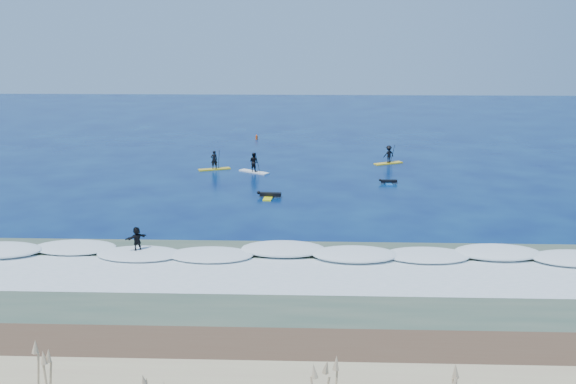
{
  "coord_description": "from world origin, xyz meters",
  "views": [
    {
      "loc": [
        2.5,
        -43.84,
        12.34
      ],
      "look_at": [
        0.86,
        2.08,
        0.6
      ],
      "focal_mm": 40.0,
      "sensor_mm": 36.0,
      "label": 1
    }
  ],
  "objects_px": {
    "prone_paddler_near": "(269,195)",
    "marker_buoy": "(257,137)",
    "wave_surfer": "(137,241)",
    "sup_paddler_right": "(389,156)",
    "sup_paddler_center": "(254,164)",
    "prone_paddler_far": "(388,182)",
    "sup_paddler_left": "(214,163)"
  },
  "relations": [
    {
      "from": "prone_paddler_near",
      "to": "marker_buoy",
      "type": "height_order",
      "value": "marker_buoy"
    },
    {
      "from": "sup_paddler_left",
      "to": "sup_paddler_center",
      "type": "bearing_deg",
      "value": -36.93
    },
    {
      "from": "prone_paddler_far",
      "to": "wave_surfer",
      "type": "xyz_separation_m",
      "value": [
        -16.04,
        -17.65,
        0.71
      ]
    },
    {
      "from": "sup_paddler_center",
      "to": "prone_paddler_far",
      "type": "height_order",
      "value": "sup_paddler_center"
    },
    {
      "from": "sup_paddler_left",
      "to": "prone_paddler_near",
      "type": "bearing_deg",
      "value": -81.35
    },
    {
      "from": "prone_paddler_far",
      "to": "wave_surfer",
      "type": "bearing_deg",
      "value": 134.29
    },
    {
      "from": "wave_surfer",
      "to": "marker_buoy",
      "type": "height_order",
      "value": "wave_surfer"
    },
    {
      "from": "sup_paddler_center",
      "to": "marker_buoy",
      "type": "height_order",
      "value": "sup_paddler_center"
    },
    {
      "from": "sup_paddler_center",
      "to": "sup_paddler_right",
      "type": "distance_m",
      "value": 13.01
    },
    {
      "from": "prone_paddler_far",
      "to": "marker_buoy",
      "type": "bearing_deg",
      "value": 27.34
    },
    {
      "from": "sup_paddler_left",
      "to": "marker_buoy",
      "type": "relative_size",
      "value": 4.52
    },
    {
      "from": "sup_paddler_center",
      "to": "sup_paddler_right",
      "type": "xyz_separation_m",
      "value": [
        12.31,
        4.2,
        0.01
      ]
    },
    {
      "from": "wave_surfer",
      "to": "prone_paddler_near",
      "type": "bearing_deg",
      "value": 21.03
    },
    {
      "from": "prone_paddler_near",
      "to": "prone_paddler_far",
      "type": "distance_m",
      "value": 10.59
    },
    {
      "from": "prone_paddler_near",
      "to": "wave_surfer",
      "type": "bearing_deg",
      "value": 157.77
    },
    {
      "from": "wave_surfer",
      "to": "marker_buoy",
      "type": "relative_size",
      "value": 2.97
    },
    {
      "from": "prone_paddler_near",
      "to": "sup_paddler_right",
      "type": "bearing_deg",
      "value": -34.49
    },
    {
      "from": "prone_paddler_far",
      "to": "marker_buoy",
      "type": "distance_m",
      "value": 24.57
    },
    {
      "from": "sup_paddler_center",
      "to": "prone_paddler_far",
      "type": "xyz_separation_m",
      "value": [
        11.36,
        -3.82,
        -0.63
      ]
    },
    {
      "from": "sup_paddler_left",
      "to": "wave_surfer",
      "type": "bearing_deg",
      "value": -114.11
    },
    {
      "from": "sup_paddler_center",
      "to": "marker_buoy",
      "type": "xyz_separation_m",
      "value": [
        -1.21,
        17.29,
        -0.49
      ]
    },
    {
      "from": "prone_paddler_near",
      "to": "wave_surfer",
      "type": "relative_size",
      "value": 1.23
    },
    {
      "from": "sup_paddler_right",
      "to": "prone_paddler_near",
      "type": "bearing_deg",
      "value": -156.26
    },
    {
      "from": "sup_paddler_center",
      "to": "wave_surfer",
      "type": "height_order",
      "value": "sup_paddler_center"
    },
    {
      "from": "sup_paddler_left",
      "to": "sup_paddler_center",
      "type": "distance_m",
      "value": 3.81
    },
    {
      "from": "sup_paddler_left",
      "to": "marker_buoy",
      "type": "bearing_deg",
      "value": 59.89
    },
    {
      "from": "sup_paddler_left",
      "to": "sup_paddler_right",
      "type": "height_order",
      "value": "sup_paddler_left"
    },
    {
      "from": "sup_paddler_left",
      "to": "marker_buoy",
      "type": "height_order",
      "value": "sup_paddler_left"
    },
    {
      "from": "prone_paddler_near",
      "to": "sup_paddler_left",
      "type": "bearing_deg",
      "value": 34.94
    },
    {
      "from": "marker_buoy",
      "to": "wave_surfer",
      "type": "bearing_deg",
      "value": -95.11
    },
    {
      "from": "sup_paddler_right",
      "to": "marker_buoy",
      "type": "relative_size",
      "value": 4.43
    },
    {
      "from": "sup_paddler_left",
      "to": "sup_paddler_center",
      "type": "height_order",
      "value": "sup_paddler_center"
    }
  ]
}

